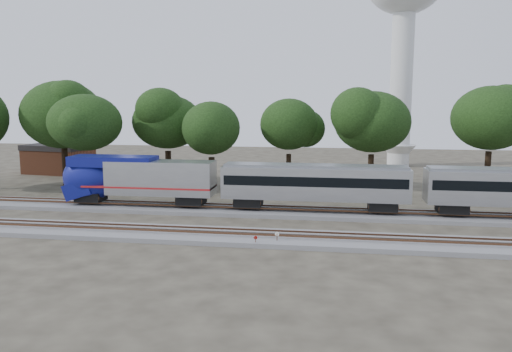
% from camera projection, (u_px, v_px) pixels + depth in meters
% --- Properties ---
extents(ground, '(160.00, 160.00, 0.00)m').
position_uv_depth(ground, '(202.00, 225.00, 46.51)').
color(ground, '#383328').
rests_on(ground, ground).
extents(track_far, '(160.00, 5.00, 0.73)m').
position_uv_depth(track_far, '(216.00, 210.00, 52.34)').
color(track_far, slate).
rests_on(track_far, ground).
extents(track_near, '(160.00, 5.00, 0.73)m').
position_uv_depth(track_near, '(190.00, 235.00, 42.57)').
color(track_near, slate).
rests_on(track_near, ground).
extents(switch_stand_red, '(0.29, 0.13, 0.93)m').
position_uv_depth(switch_stand_red, '(256.00, 240.00, 39.53)').
color(switch_stand_red, '#512D19').
rests_on(switch_stand_red, ground).
extents(switch_stand_white, '(0.35, 0.09, 1.11)m').
position_uv_depth(switch_stand_white, '(277.00, 237.00, 40.03)').
color(switch_stand_white, '#512D19').
rests_on(switch_stand_white, ground).
extents(switch_lever, '(0.51, 0.32, 0.30)m').
position_uv_depth(switch_lever, '(254.00, 244.00, 39.98)').
color(switch_lever, '#512D19').
rests_on(switch_lever, ground).
extents(water_tower, '(13.48, 13.48, 37.31)m').
position_uv_depth(water_tower, '(404.00, 5.00, 84.52)').
color(water_tower, silver).
rests_on(water_tower, ground).
extents(brick_building, '(10.46, 8.03, 4.62)m').
position_uv_depth(brick_building, '(59.00, 158.00, 80.19)').
color(brick_building, brown).
rests_on(brick_building, ground).
extents(tree_1, '(9.80, 9.80, 13.81)m').
position_uv_depth(tree_1, '(62.00, 115.00, 67.37)').
color(tree_1, black).
rests_on(tree_1, ground).
extents(tree_2, '(8.98, 8.98, 12.66)m').
position_uv_depth(tree_2, '(85.00, 123.00, 62.11)').
color(tree_2, black).
rests_on(tree_2, ground).
extents(tree_3, '(8.80, 8.80, 12.40)m').
position_uv_depth(tree_3, '(167.00, 122.00, 68.13)').
color(tree_3, black).
rests_on(tree_3, ground).
extents(tree_4, '(8.21, 8.21, 11.58)m').
position_uv_depth(tree_4, '(211.00, 128.00, 63.25)').
color(tree_4, black).
rests_on(tree_4, ground).
extents(tree_5, '(8.61, 8.61, 12.14)m').
position_uv_depth(tree_5, '(289.00, 124.00, 65.12)').
color(tree_5, black).
rests_on(tree_5, ground).
extents(tree_6, '(9.04, 9.04, 12.74)m').
position_uv_depth(tree_6, '(372.00, 122.00, 62.51)').
color(tree_6, black).
rests_on(tree_6, ground).
extents(tree_7, '(9.48, 9.48, 13.37)m').
position_uv_depth(tree_7, '(491.00, 118.00, 63.81)').
color(tree_7, black).
rests_on(tree_7, ground).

